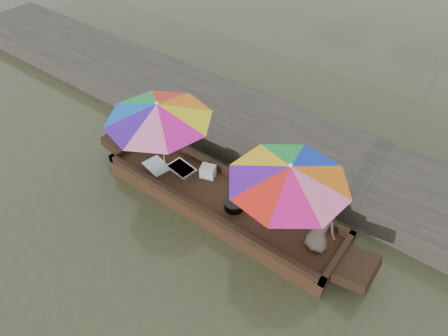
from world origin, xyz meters
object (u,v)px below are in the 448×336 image
Objects in this scene: tray_scallop at (157,167)px; umbrella_stern at (285,199)px; cooking_pot at (151,138)px; charcoal_grill at (234,205)px; supply_bag at (208,172)px; umbrella_bow at (161,136)px; boat_hull at (221,202)px; tray_crayfish at (181,169)px; vendor at (321,226)px.

umbrella_stern is at bearing 3.22° from tray_scallop.
umbrella_stern reaches higher than cooking_pot.
cooking_pot is 2.59m from charcoal_grill.
umbrella_bow is at bearing -163.50° from supply_bag.
charcoal_grill is (0.37, -0.09, 0.26)m from boat_hull.
tray_scallop is at bearing -153.79° from tray_crayfish.
cooking_pot is 1.51× the size of supply_bag.
umbrella_bow is (-0.91, -0.27, 0.65)m from supply_bag.
umbrella_bow reaches higher than cooking_pot.
tray_crayfish is at bearing 173.62° from charcoal_grill.
umbrella_stern is at bearing 0.00° from umbrella_bow.
charcoal_grill is (1.88, 0.07, 0.05)m from tray_scallop.
umbrella_bow is at bearing -25.33° from cooking_pot.
supply_bag is (1.66, -0.09, 0.02)m from cooking_pot.
vendor reaches higher than cooking_pot.
cooking_pot reaches higher than tray_crayfish.
boat_hull is 1.62m from umbrella_stern.
tray_crayfish is at bearing -159.21° from supply_bag.
vendor is 0.70m from umbrella_stern.
tray_scallop is 0.77m from umbrella_bow.
tray_crayfish is 1.00× the size of tray_scallop.
supply_bag is (0.99, 0.43, 0.10)m from tray_scallop.
vendor is at bearing 0.97° from boat_hull.
umbrella_stern is at bearing -5.80° from cooking_pot.
boat_hull is 2.38× the size of umbrella_bow.
umbrella_bow is (0.75, -0.35, 0.66)m from cooking_pot.
boat_hull is 17.34× the size of supply_bag.
tray_scallop is 3.52m from vendor.
charcoal_grill is at bearing 2.11° from tray_scallop.
supply_bag is 2.54m from vendor.
vendor is (1.60, 0.12, 0.45)m from charcoal_grill.
tray_crayfish is (-1.05, 0.07, 0.22)m from boat_hull.
charcoal_grill is at bearing -174.57° from umbrella_stern.
supply_bag is at bearing -1.55° from vendor.
tray_crayfish is 0.27× the size of umbrella_bow.
vendor is at bearing 2.90° from umbrella_stern.
supply_bag is 1.97m from umbrella_stern.
umbrella_bow is 1.04× the size of umbrella_stern.
tray_crayfish is 1.43m from charcoal_grill.
charcoal_grill is at bearing -6.38° from tray_crayfish.
supply_bag is at bearing -2.99° from cooking_pot.
cooking_pot is 0.77× the size of tray_crayfish.
boat_hull is 1.07m from tray_crayfish.
umbrella_stern is (0.94, 0.09, 0.69)m from charcoal_grill.
umbrella_stern reaches higher than supply_bag.
supply_bag is (-0.90, 0.36, 0.05)m from charcoal_grill.
cooking_pot reaches higher than tray_scallop.
tray_crayfish is 1.97× the size of supply_bag.
boat_hull is at bearing -9.26° from cooking_pot.
umbrella_bow is (0.08, 0.16, 0.74)m from tray_scallop.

